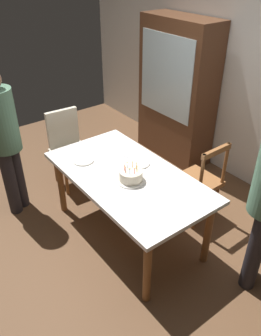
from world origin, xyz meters
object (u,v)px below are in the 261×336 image
at_px(chair_spindle_back, 198,182).
at_px(dining_table, 127,182).
at_px(plate_near_celebrant, 83,160).
at_px(plate_far_side, 139,163).
at_px(person_celebrant, 5,137).
at_px(chair_upholstered, 68,144).
at_px(china_cabinet, 177,91).
at_px(birthday_cake, 131,176).

bearing_deg(chair_spindle_back, dining_table, -106.27).
height_order(plate_near_celebrant, plate_far_side, same).
bearing_deg(dining_table, plate_far_side, 112.34).
bearing_deg(plate_far_side, person_celebrant, -136.54).
distance_m(chair_upholstered, china_cabinet, 1.63).
relative_size(plate_near_celebrant, person_celebrant, 0.13).
distance_m(chair_spindle_back, china_cabinet, 1.51).
xyz_separation_m(dining_table, plate_far_side, (-0.09, 0.21, 0.09)).
distance_m(plate_near_celebrant, person_celebrant, 0.86).
relative_size(birthday_cake, china_cabinet, 0.15).
relative_size(dining_table, plate_far_side, 7.81).
bearing_deg(person_celebrant, china_cabinet, 86.67).
xyz_separation_m(person_celebrant, china_cabinet, (0.14, 2.32, 0.02)).
bearing_deg(china_cabinet, plate_far_side, -56.61).
relative_size(birthday_cake, plate_far_side, 1.27).
height_order(chair_spindle_back, chair_upholstered, same).
xyz_separation_m(chair_spindle_back, person_celebrant, (-1.34, -1.55, 0.47)).
xyz_separation_m(plate_far_side, person_celebrant, (-1.02, -0.97, 0.17)).
height_order(plate_near_celebrant, china_cabinet, china_cabinet).
bearing_deg(birthday_cake, dining_table, 161.15).
bearing_deg(plate_near_celebrant, person_celebrant, -139.10).
xyz_separation_m(dining_table, person_celebrant, (-1.11, -0.76, 0.26)).
distance_m(plate_near_celebrant, chair_upholstered, 0.84).
height_order(dining_table, person_celebrant, person_celebrant).
bearing_deg(birthday_cake, plate_far_side, 127.62).
bearing_deg(birthday_cake, person_celebrant, -149.06).
distance_m(birthday_cake, chair_spindle_back, 0.90).
height_order(dining_table, plate_far_side, plate_far_side).
bearing_deg(plate_near_celebrant, china_cabinet, 105.87).
relative_size(birthday_cake, chair_spindle_back, 0.29).
distance_m(dining_table, chair_upholstered, 1.26).
xyz_separation_m(chair_spindle_back, chair_upholstered, (-1.48, -0.78, 0.07)).
bearing_deg(dining_table, chair_upholstered, 179.78).
height_order(dining_table, china_cabinet, china_cabinet).
distance_m(plate_far_side, person_celebrant, 1.42).
height_order(chair_spindle_back, person_celebrant, person_celebrant).
bearing_deg(chair_upholstered, china_cabinet, 80.01).
bearing_deg(person_celebrant, chair_upholstered, 100.26).
height_order(plate_near_celebrant, person_celebrant, person_celebrant).
relative_size(plate_near_celebrant, plate_far_side, 1.00).
distance_m(person_celebrant, china_cabinet, 2.32).
relative_size(plate_far_side, china_cabinet, 0.12).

